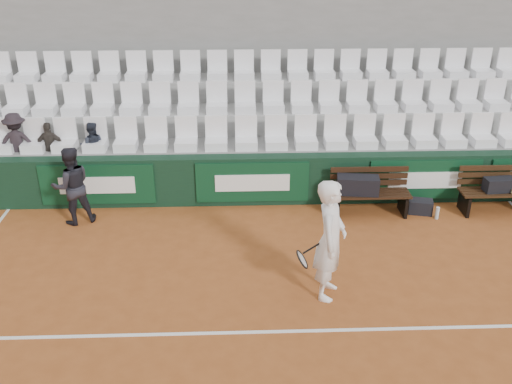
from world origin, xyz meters
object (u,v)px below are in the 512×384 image
Objects in this scene: bench_right at (498,201)px; spectator_b at (47,125)px; tennis_player at (330,240)px; sports_bag_left at (358,185)px; bench_left at (370,203)px; sports_bag_right at (499,185)px; sports_bag_ground at (420,206)px; water_bottle_near at (326,206)px; ball_kid at (72,186)px; spectator_c at (90,125)px; water_bottle_far at (437,213)px; spectator_a at (13,121)px.

spectator_b is (-8.74, 1.09, 1.28)m from bench_right.
spectator_b is (-5.05, 3.63, 0.56)m from tennis_player.
spectator_b reaches higher than sports_bag_left.
bench_right is (2.49, -0.01, 0.00)m from bench_left.
sports_bag_left is at bearing 69.85° from tennis_player.
sports_bag_right is at bearing 34.87° from tennis_player.
sports_bag_right reaches higher than sports_bag_ground.
tennis_player is at bearing -110.15° from sports_bag_left.
bench_right is at bearing -8.63° from sports_bag_right.
water_bottle_near is 5.69m from spectator_b.
tennis_player is at bearing 126.42° from ball_kid.
sports_bag_ground is at bearing 165.72° from spectator_c.
spectator_c is at bearing 172.19° from sports_bag_right.
bench_right is 6.14× the size of water_bottle_far.
water_bottle_far is 0.24× the size of spectator_c.
water_bottle_far is 0.24× the size of spectator_b.
spectator_a is 1.47m from spectator_c.
sports_bag_ground is (1.00, -0.00, -0.09)m from bench_left.
bench_left reaches higher than water_bottle_near.
bench_right is 1.23× the size of spectator_a.
sports_bag_ground is 0.24× the size of tennis_player.
bench_right is 8.08m from spectator_c.
sports_bag_ground is 1.82m from water_bottle_near.
spectator_b is at bearing 171.57° from sports_bag_ground.
sports_bag_ground is at bearing 156.61° from ball_kid.
tennis_player is at bearing -98.22° from water_bottle_near.
sports_bag_left is 3.11× the size of water_bottle_near.
sports_bag_ground is 8.09m from spectator_a.
spectator_b is at bearing 169.84° from sports_bag_left.
spectator_c is at bearing 168.77° from water_bottle_far.
ball_kid is at bearing 178.90° from water_bottle_far.
sports_bag_left is at bearing -10.83° from water_bottle_near.
water_bottle_far is 0.20× the size of spectator_a.
water_bottle_far is at bearing 43.30° from tennis_player.
sports_bag_right is 3.31m from water_bottle_near.
spectator_a is (-6.88, 1.07, 1.38)m from bench_left.
spectator_b is at bearing -84.89° from ball_kid.
sports_bag_ground reaches higher than water_bottle_near.
water_bottle_near is at bearing 169.17° from sports_bag_left.
spectator_c is at bearing 170.50° from sports_bag_ground.
ball_kid is 1.57m from spectator_b.
tennis_player is (-3.66, -2.55, 0.36)m from sports_bag_right.
ball_kid is (-6.82, 0.13, 0.62)m from water_bottle_far.
bench_right is 2.78m from sports_bag_left.
spectator_a is (-8.13, 1.32, 1.49)m from water_bottle_far.
water_bottle_far is 3.46m from tennis_player.
water_bottle_near is at bearing 81.78° from tennis_player.
bench_left is 5.60m from ball_kid.
tennis_player is (-3.69, -2.54, 0.72)m from bench_right.
bench_left is at bearing 168.40° from spectator_b.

